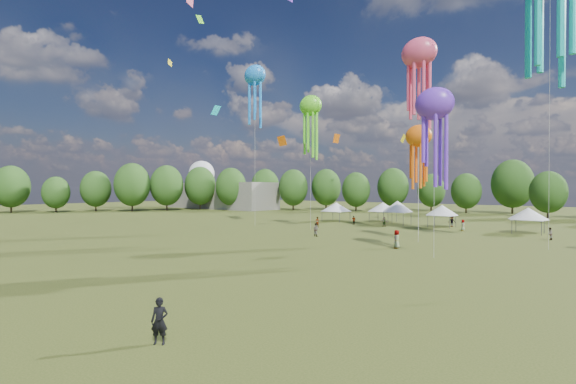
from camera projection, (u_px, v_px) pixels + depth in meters
The scene contains 10 objects.
ground at pixel (99, 303), 21.30m from camera, with size 300.00×300.00×0.00m, color #384416.
observer_main at pixel (159, 321), 15.69m from camera, with size 0.68×0.45×1.88m, color black.
spectator_near at pixel (316, 230), 50.82m from camera, with size 0.85×0.67×1.76m, color gray.
spectators_far at pixel (420, 225), 57.12m from camera, with size 31.37×28.47×1.92m.
festival_tents at pixel (406, 208), 66.33m from camera, with size 36.47×9.79×4.15m.
show_kites at pixel (430, 54), 46.68m from camera, with size 45.65×18.92×32.67m.
small_kites at pixel (393, 24), 54.16m from camera, with size 68.91×53.43×46.89m.
treeline at pixel (425, 187), 72.50m from camera, with size 201.57×95.24×13.43m.
hangar at pixel (219, 196), 122.44m from camera, with size 40.00×12.00×8.00m, color gray.
radome at pixel (202, 178), 137.06m from camera, with size 9.00×9.00×16.00m.
Camera 1 is at (21.38, -10.11, 6.31)m, focal length 24.24 mm.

